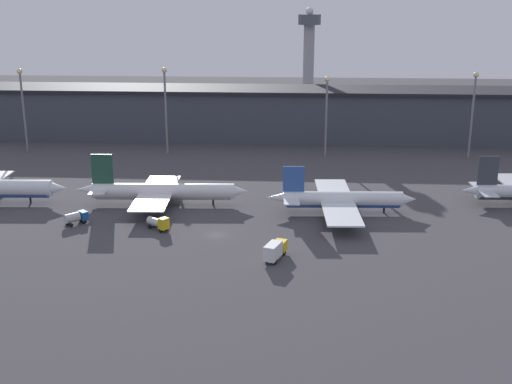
{
  "coord_description": "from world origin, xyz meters",
  "views": [
    {
      "loc": [
        17.36,
        -133.29,
        50.59
      ],
      "look_at": [
        7.93,
        13.82,
        6.0
      ],
      "focal_mm": 45.0,
      "sensor_mm": 36.0,
      "label": 1
    }
  ],
  "objects_px": {
    "service_vehicle_0": "(76,217)",
    "service_vehicle_2": "(158,223)",
    "airplane_2": "(341,200)",
    "airplane_1": "(161,192)",
    "control_tower": "(309,58)",
    "service_vehicle_1": "(275,250)"
  },
  "relations": [
    {
      "from": "airplane_2",
      "to": "service_vehicle_2",
      "type": "bearing_deg",
      "value": -163.26
    },
    {
      "from": "airplane_2",
      "to": "service_vehicle_2",
      "type": "distance_m",
      "value": 44.79
    },
    {
      "from": "airplane_1",
      "to": "service_vehicle_2",
      "type": "relative_size",
      "value": 7.47
    },
    {
      "from": "airplane_1",
      "to": "airplane_2",
      "type": "relative_size",
      "value": 1.16
    },
    {
      "from": "airplane_2",
      "to": "control_tower",
      "type": "height_order",
      "value": "control_tower"
    },
    {
      "from": "airplane_2",
      "to": "service_vehicle_2",
      "type": "xyz_separation_m",
      "value": [
        -42.16,
        -15.03,
        -1.63
      ]
    },
    {
      "from": "airplane_2",
      "to": "service_vehicle_0",
      "type": "relative_size",
      "value": 6.96
    },
    {
      "from": "service_vehicle_2",
      "to": "airplane_2",
      "type": "bearing_deg",
      "value": 58.02
    },
    {
      "from": "airplane_1",
      "to": "service_vehicle_1",
      "type": "bearing_deg",
      "value": -51.34
    },
    {
      "from": "service_vehicle_0",
      "to": "control_tower",
      "type": "relative_size",
      "value": 0.12
    },
    {
      "from": "airplane_2",
      "to": "service_vehicle_0",
      "type": "xyz_separation_m",
      "value": [
        -62.22,
        -12.47,
        -1.64
      ]
    },
    {
      "from": "airplane_1",
      "to": "airplane_2",
      "type": "xyz_separation_m",
      "value": [
        45.26,
        -3.55,
        -0.14
      ]
    },
    {
      "from": "service_vehicle_2",
      "to": "control_tower",
      "type": "distance_m",
      "value": 136.86
    },
    {
      "from": "service_vehicle_0",
      "to": "service_vehicle_2",
      "type": "bearing_deg",
      "value": -53.57
    },
    {
      "from": "service_vehicle_0",
      "to": "service_vehicle_2",
      "type": "xyz_separation_m",
      "value": [
        20.06,
        -2.56,
        0.01
      ]
    },
    {
      "from": "airplane_2",
      "to": "control_tower",
      "type": "bearing_deg",
      "value": 90.5
    },
    {
      "from": "service_vehicle_1",
      "to": "control_tower",
      "type": "height_order",
      "value": "control_tower"
    },
    {
      "from": "airplane_1",
      "to": "service_vehicle_2",
      "type": "xyz_separation_m",
      "value": [
        3.1,
        -18.58,
        -1.77
      ]
    },
    {
      "from": "airplane_1",
      "to": "control_tower",
      "type": "distance_m",
      "value": 120.0
    },
    {
      "from": "service_vehicle_0",
      "to": "airplane_1",
      "type": "bearing_deg",
      "value": -2.94
    },
    {
      "from": "airplane_2",
      "to": "airplane_1",
      "type": "bearing_deg",
      "value": 172.63
    },
    {
      "from": "airplane_1",
      "to": "service_vehicle_2",
      "type": "bearing_deg",
      "value": -83.42
    }
  ]
}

